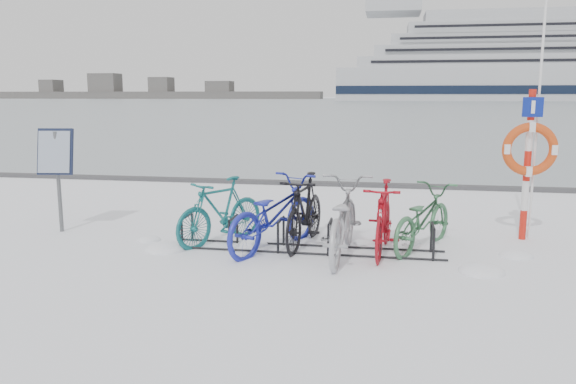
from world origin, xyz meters
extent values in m
plane|color=white|center=(0.00, 0.00, 0.00)|extent=(900.00, 900.00, 0.00)
cube|color=#A0ACB5|center=(0.00, 155.00, 0.01)|extent=(400.00, 298.00, 0.02)
cube|color=#3F3F42|center=(0.00, 5.90, 0.05)|extent=(400.00, 0.25, 0.10)
cylinder|color=black|center=(-1.80, -0.22, 0.22)|extent=(0.04, 0.04, 0.44)
cylinder|color=black|center=(-1.80, 0.22, 0.22)|extent=(0.04, 0.04, 0.44)
cylinder|color=black|center=(-1.80, 0.00, 0.44)|extent=(0.04, 0.44, 0.04)
cylinder|color=black|center=(-1.08, -0.22, 0.22)|extent=(0.04, 0.04, 0.44)
cylinder|color=black|center=(-1.08, 0.22, 0.22)|extent=(0.04, 0.04, 0.44)
cylinder|color=black|center=(-1.08, 0.00, 0.44)|extent=(0.04, 0.44, 0.04)
cylinder|color=black|center=(-0.36, -0.22, 0.22)|extent=(0.04, 0.04, 0.44)
cylinder|color=black|center=(-0.36, 0.22, 0.22)|extent=(0.04, 0.04, 0.44)
cylinder|color=black|center=(-0.36, 0.00, 0.44)|extent=(0.04, 0.44, 0.04)
cylinder|color=black|center=(0.36, -0.22, 0.22)|extent=(0.04, 0.04, 0.44)
cylinder|color=black|center=(0.36, 0.22, 0.22)|extent=(0.04, 0.04, 0.44)
cylinder|color=black|center=(0.36, 0.00, 0.44)|extent=(0.04, 0.44, 0.04)
cylinder|color=black|center=(1.08, -0.22, 0.22)|extent=(0.04, 0.04, 0.44)
cylinder|color=black|center=(1.08, 0.22, 0.22)|extent=(0.04, 0.04, 0.44)
cylinder|color=black|center=(1.08, 0.00, 0.44)|extent=(0.04, 0.44, 0.04)
cylinder|color=black|center=(1.80, -0.22, 0.22)|extent=(0.04, 0.04, 0.44)
cylinder|color=black|center=(1.80, 0.22, 0.22)|extent=(0.04, 0.04, 0.44)
cylinder|color=black|center=(1.80, 0.00, 0.44)|extent=(0.04, 0.44, 0.04)
cylinder|color=black|center=(0.00, -0.22, 0.02)|extent=(4.00, 0.03, 0.03)
cylinder|color=black|center=(0.00, 0.22, 0.02)|extent=(4.00, 0.03, 0.03)
cylinder|color=#595B5E|center=(-4.15, 0.44, 0.83)|extent=(0.06, 0.06, 1.65)
cube|color=black|center=(-4.15, 0.41, 1.33)|extent=(0.59, 0.29, 0.75)
cube|color=#8C99AD|center=(-4.15, 0.37, 1.33)|extent=(0.53, 0.22, 0.67)
cylinder|color=red|center=(3.27, 1.23, 0.23)|extent=(0.11, 0.11, 0.46)
cylinder|color=silver|center=(3.27, 1.23, 0.70)|extent=(0.11, 0.11, 0.46)
cylinder|color=red|center=(3.27, 1.23, 1.16)|extent=(0.11, 0.11, 0.46)
cylinder|color=silver|center=(3.27, 1.23, 1.63)|extent=(0.11, 0.11, 0.46)
cylinder|color=red|center=(3.27, 1.23, 2.09)|extent=(0.11, 0.11, 0.46)
torus|color=#C64012|center=(3.27, 1.14, 1.43)|extent=(0.81, 0.14, 0.81)
cube|color=navy|center=(3.27, 1.15, 2.06)|extent=(0.30, 0.03, 0.30)
cylinder|color=silver|center=(3.37, 1.28, 2.11)|extent=(0.04, 0.04, 4.22)
cube|color=silver|center=(47.26, 193.55, 5.44)|extent=(126.93, 23.57, 10.88)
cube|color=black|center=(47.26, 181.72, 3.63)|extent=(126.93, 0.30, 2.72)
cube|color=black|center=(47.26, 205.38, 3.63)|extent=(126.93, 0.30, 2.72)
cube|color=silver|center=(47.26, 193.55, 12.69)|extent=(113.33, 21.76, 3.63)
cube|color=silver|center=(47.26, 193.55, 19.95)|extent=(91.57, 19.04, 3.63)
cube|color=silver|center=(47.26, 193.55, 27.20)|extent=(69.81, 16.32, 3.63)
cube|color=silver|center=(1.92, 193.55, 31.73)|extent=(18.13, 18.13, 5.44)
cube|color=black|center=(47.26, 182.49, 16.32)|extent=(99.73, 0.20, 10.88)
cube|color=#474747|center=(-120.00, 260.00, 1.75)|extent=(180.00, 12.00, 3.50)
cube|color=#474747|center=(-150.00, 260.00, 5.50)|extent=(24.00, 10.00, 8.00)
cube|color=#474747|center=(-90.00, 260.00, 5.00)|extent=(20.00, 10.00, 6.00)
imported|color=#156063|center=(-1.35, 0.27, 0.52)|extent=(1.31, 1.72, 1.03)
imported|color=#1D26A2|center=(-0.47, 0.05, 0.55)|extent=(1.54, 2.21, 1.10)
imported|color=black|center=(-0.06, 0.32, 0.56)|extent=(0.76, 1.90, 1.11)
imported|color=#A2A4A9|center=(0.54, -0.15, 0.56)|extent=(0.85, 2.17, 1.12)
imported|color=#A40E1A|center=(1.11, 0.12, 0.53)|extent=(0.66, 1.81, 1.07)
imported|color=#376E46|center=(1.68, 0.44, 0.48)|extent=(1.41, 1.93, 0.97)
ellipsoid|color=white|center=(-0.83, 0.20, 0.00)|extent=(0.47, 0.47, 0.16)
ellipsoid|color=white|center=(2.38, -0.60, 0.00)|extent=(0.59, 0.59, 0.21)
ellipsoid|color=white|center=(-2.48, 0.14, 0.00)|extent=(0.36, 0.36, 0.13)
ellipsoid|color=white|center=(-2.02, -0.31, 0.00)|extent=(0.59, 0.59, 0.21)
ellipsoid|color=white|center=(0.83, 0.55, 0.00)|extent=(0.34, 0.34, 0.12)
ellipsoid|color=white|center=(1.45, 0.73, 0.00)|extent=(0.45, 0.45, 0.16)
ellipsoid|color=white|center=(2.97, 0.24, 0.00)|extent=(0.47, 0.47, 0.16)
camera|label=1|loc=(1.13, -7.84, 2.25)|focal=35.00mm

